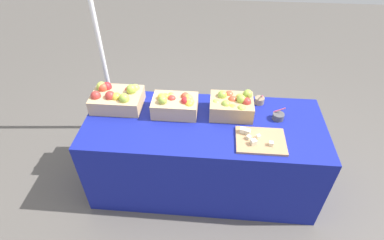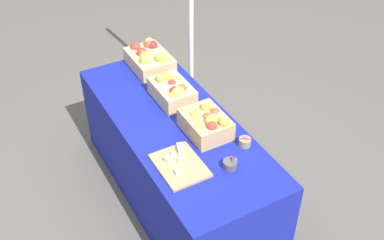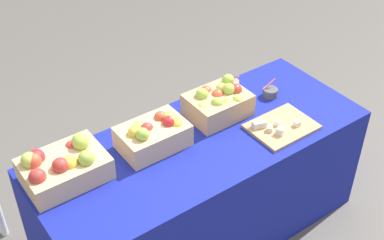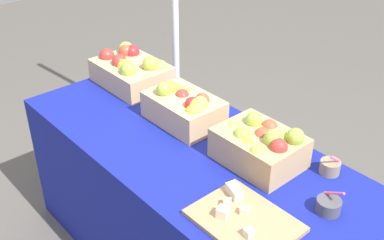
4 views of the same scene
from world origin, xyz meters
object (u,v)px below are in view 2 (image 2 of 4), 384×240
at_px(cutting_board_front, 179,164).
at_px(apple_crate_middle, 172,91).
at_px(apple_crate_left, 150,59).
at_px(apple_crate_right, 206,123).
at_px(sample_bowl_mid, 245,142).
at_px(sample_bowl_near, 230,164).

bearing_deg(cutting_board_front, apple_crate_middle, 156.25).
distance_m(apple_crate_middle, cutting_board_front, 0.71).
bearing_deg(apple_crate_left, apple_crate_right, -1.62).
bearing_deg(sample_bowl_mid, sample_bowl_near, -56.48).
bearing_deg(apple_crate_left, cutting_board_front, -16.27).
bearing_deg(cutting_board_front, sample_bowl_near, 58.10).
bearing_deg(cutting_board_front, apple_crate_left, 163.73).
relative_size(apple_crate_right, sample_bowl_mid, 3.24).
xyz_separation_m(apple_crate_left, sample_bowl_mid, (1.18, 0.13, -0.05)).
distance_m(apple_crate_right, cutting_board_front, 0.38).
bearing_deg(sample_bowl_mid, apple_crate_left, -173.57).
bearing_deg(apple_crate_right, sample_bowl_mid, 33.93).
xyz_separation_m(apple_crate_middle, apple_crate_right, (0.45, 0.02, 0.00)).
xyz_separation_m(apple_crate_middle, sample_bowl_near, (0.82, -0.02, -0.05)).
relative_size(apple_crate_middle, apple_crate_right, 1.06).
height_order(apple_crate_left, cutting_board_front, apple_crate_left).
relative_size(apple_crate_middle, sample_bowl_mid, 3.42).
bearing_deg(apple_crate_right, apple_crate_left, 178.38).
bearing_deg(sample_bowl_near, sample_bowl_mid, 123.52).
height_order(cutting_board_front, sample_bowl_mid, sample_bowl_mid).
distance_m(apple_crate_left, cutting_board_front, 1.20).
distance_m(apple_crate_left, apple_crate_middle, 0.50).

